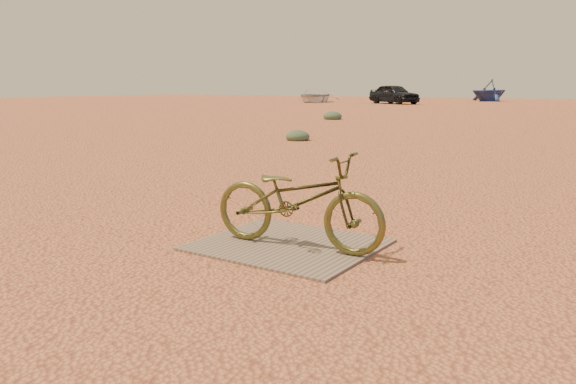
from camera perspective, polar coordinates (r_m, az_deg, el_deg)
The scene contains 8 objects.
ground at distance 5.27m, azimuth -4.10°, elevation -4.62°, with size 120.00×120.00×0.00m, color #DC834F.
plywood_board at distance 4.99m, azimuth 0.00°, elevation -5.37°, with size 1.50×1.32×0.02m, color #86735C.
bicycle at distance 4.78m, azimuth 0.98°, elevation -0.81°, with size 0.55×1.58×0.83m, color brown.
car at distance 43.84m, azimuth 10.72°, elevation 9.76°, with size 1.74×4.33×1.47m, color black.
boat_near_left at distance 47.23m, azimuth 2.73°, elevation 9.73°, with size 3.60×5.05×1.04m, color beige.
boat_far_left at distance 52.75m, azimuth 19.75°, elevation 9.71°, with size 3.14×3.64×1.91m, color navy.
kale_a at distance 14.53m, azimuth 0.98°, elevation 5.28°, with size 0.62×0.62×0.34m, color #4F6B47.
kale_c at distance 23.55m, azimuth 4.54°, elevation 7.37°, with size 0.78×0.78×0.43m, color #4F6B47.
Camera 1 is at (3.10, -4.03, 1.40)m, focal length 35.00 mm.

